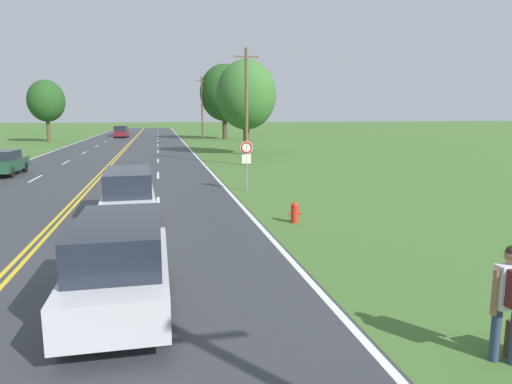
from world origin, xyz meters
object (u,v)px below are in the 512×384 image
tree_left_verge (46,101)px  car_silver_suv_approaching (120,263)px  traffic_sign (247,154)px  car_dark_green_sedan_mid_far (2,162)px  hitchhiker_person (512,293)px  car_maroon_van_receding (122,131)px  car_white_van_mid_near (128,192)px  tree_mid_treeline (224,93)px  car_dark_grey_hatchback_distant (119,130)px  fire_hydrant (295,212)px  tree_behind_sign (246,95)px

tree_left_verge → car_silver_suv_approaching: (13.45, -56.70, -4.40)m
traffic_sign → car_silver_suv_approaching: 13.84m
traffic_sign → car_dark_green_sedan_mid_far: (-13.44, 8.59, -1.01)m
hitchhiker_person → car_maroon_van_receding: 70.34m
tree_left_verge → car_dark_green_sedan_mid_far: size_ratio=1.87×
car_silver_suv_approaching → car_white_van_mid_near: size_ratio=0.92×
car_silver_suv_approaching → car_dark_green_sedan_mid_far: 23.14m
car_dark_green_sedan_mid_far → car_maroon_van_receding: 45.00m
tree_mid_treeline → car_white_van_mid_near: 51.63m
car_dark_green_sedan_mid_far → car_dark_grey_hatchback_distant: (2.73, 52.09, 0.05)m
traffic_sign → car_white_van_mid_near: (-5.25, -4.57, -0.92)m
hitchhiker_person → car_silver_suv_approaching: 6.59m
car_maroon_van_receding → tree_left_verge: bearing=140.8°
hitchhiker_person → traffic_sign: 16.14m
fire_hydrant → car_white_van_mid_near: car_white_van_mid_near is taller
fire_hydrant → tree_behind_sign: (3.43, 26.76, 5.00)m
car_maroon_van_receding → car_dark_grey_hatchback_distant: bearing=10.1°
tree_mid_treeline → car_silver_suv_approaching: bearing=-100.1°
car_silver_suv_approaching → car_dark_green_sedan_mid_far: size_ratio=1.02×
car_dark_grey_hatchback_distant → tree_left_verge: bearing=156.3°
tree_left_verge → tree_mid_treeline: size_ratio=0.75×
traffic_sign → tree_mid_treeline: size_ratio=0.22×
car_white_van_mid_near → car_dark_green_sedan_mid_far: size_ratio=1.11×
traffic_sign → car_maroon_van_receding: bearing=100.3°
car_maroon_van_receding → tree_behind_sign: bearing=-155.5°
car_silver_suv_approaching → car_maroon_van_receding: car_maroon_van_receding is taller
hitchhiker_person → car_silver_suv_approaching: bearing=55.7°
tree_mid_treeline → car_maroon_van_receding: size_ratio=2.20×
tree_mid_treeline → car_dark_grey_hatchback_distant: size_ratio=2.62×
tree_left_verge → car_white_van_mid_near: (13.11, -48.36, -4.44)m
tree_left_verge → traffic_sign: bearing=-67.3°
tree_mid_treeline → car_dark_green_sedan_mid_far: bearing=-117.1°
car_dark_green_sedan_mid_far → car_white_van_mid_near: bearing=-147.1°
car_maroon_van_receding → fire_hydrant: bearing=-168.0°
hitchhiker_person → car_white_van_mid_near: (-6.10, 11.53, -0.23)m
tree_left_verge → car_dark_grey_hatchback_distant: size_ratio=1.96×
fire_hydrant → car_dark_green_sedan_mid_far: 20.71m
traffic_sign → car_silver_suv_approaching: bearing=-110.8°
tree_left_verge → tree_mid_treeline: bearing=4.3°
car_silver_suv_approaching → car_maroon_van_receding: 66.53m
car_silver_suv_approaching → car_white_van_mid_near: (-0.34, 8.34, -0.04)m
tree_mid_treeline → car_silver_suv_approaching: 59.70m
tree_mid_treeline → car_dark_grey_hatchback_distant: 22.89m
tree_left_verge → car_dark_grey_hatchback_distant: bearing=65.6°
tree_left_verge → car_maroon_van_receding: 13.66m
hitchhiker_person → tree_left_verge: 63.03m
tree_behind_sign → car_dark_grey_hatchback_distant: 43.50m
hitchhiker_person → car_white_van_mid_near: hitchhiker_person is taller
car_dark_grey_hatchback_distant → fire_hydrant: bearing=-170.1°
traffic_sign → fire_hydrant: bearing=-86.9°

